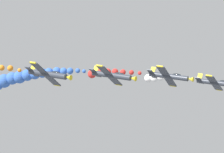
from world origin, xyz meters
TOP-DOWN VIEW (x-y plane):
  - airplane_left_inner at (-19.80, 15.78)m, footprint 8.22×10.35m
  - smoke_trail_left_inner at (-20.13, 1.31)m, footprint 2.40×12.22m
  - airplane_right_inner at (-10.48, 8.17)m, footprint 7.63×10.35m
  - smoke_trail_right_inner at (-10.20, -8.22)m, footprint 2.31×14.09m
  - airplane_left_outer at (0.76, 0.49)m, footprint 7.90×10.35m
  - smoke_trail_left_outer at (4.96, -23.33)m, footprint 8.78×24.46m
  - airplane_right_outer at (10.53, -8.18)m, footprint 7.55×10.35m

SIDE VIEW (x-z plane):
  - smoke_trail_left_inner at x=-20.13m, z-range 60.04..63.06m
  - airplane_left_inner at x=-19.80m, z-range 59.56..65.07m
  - smoke_trail_left_outer at x=4.96m, z-range 59.72..66.71m
  - smoke_trail_right_inner at x=-10.20m, z-range 62.05..65.19m
  - airplane_right_inner at x=-10.48m, z-range 61.64..67.97m
  - airplane_left_outer at x=0.76m, z-range 63.34..69.32m
  - airplane_right_outer at x=10.53m, z-range 64.26..70.68m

